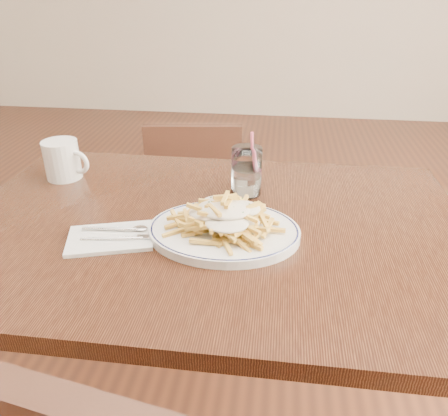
# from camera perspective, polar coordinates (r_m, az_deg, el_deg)

# --- Properties ---
(table) EXTENTS (1.20, 0.80, 0.75)m
(table) POSITION_cam_1_polar(r_m,az_deg,el_deg) (1.07, -1.73, -5.53)
(table) COLOR black
(table) RESTS_ON ground
(chair_far) EXTENTS (0.40, 0.40, 0.78)m
(chair_far) POSITION_cam_1_polar(r_m,az_deg,el_deg) (1.82, -3.62, 1.36)
(chair_far) COLOR black
(chair_far) RESTS_ON ground
(fries_plate) EXTENTS (0.36, 0.32, 0.02)m
(fries_plate) POSITION_cam_1_polar(r_m,az_deg,el_deg) (0.97, 0.00, -3.04)
(fries_plate) COLOR silver
(fries_plate) RESTS_ON table
(loaded_fries) EXTENTS (0.23, 0.19, 0.07)m
(loaded_fries) POSITION_cam_1_polar(r_m,az_deg,el_deg) (0.95, 0.00, -0.71)
(loaded_fries) COLOR gold
(loaded_fries) RESTS_ON fries_plate
(napkin) EXTENTS (0.21, 0.17, 0.01)m
(napkin) POSITION_cam_1_polar(r_m,az_deg,el_deg) (0.99, -14.63, -3.82)
(napkin) COLOR silver
(napkin) RESTS_ON table
(cutlery) EXTENTS (0.17, 0.08, 0.01)m
(cutlery) POSITION_cam_1_polar(r_m,az_deg,el_deg) (0.99, -14.59, -3.31)
(cutlery) COLOR silver
(cutlery) RESTS_ON napkin
(water_glass) EXTENTS (0.08, 0.08, 0.17)m
(water_glass) POSITION_cam_1_polar(r_m,az_deg,el_deg) (1.14, 2.95, 4.44)
(water_glass) COLOR white
(water_glass) RESTS_ON table
(coffee_mug) EXTENTS (0.14, 0.10, 0.11)m
(coffee_mug) POSITION_cam_1_polar(r_m,az_deg,el_deg) (1.31, -20.29, 5.92)
(coffee_mug) COLOR silver
(coffee_mug) RESTS_ON table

